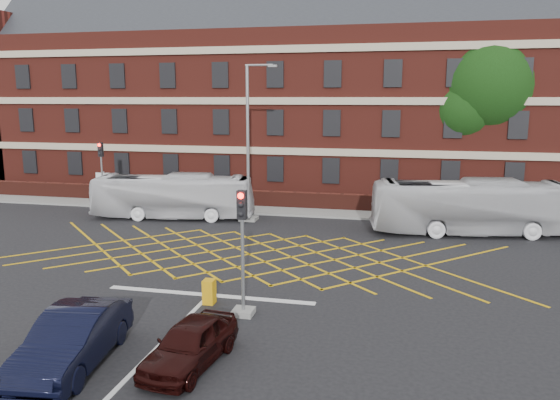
% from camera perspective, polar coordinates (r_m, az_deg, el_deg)
% --- Properties ---
extents(ground, '(120.00, 120.00, 0.00)m').
position_cam_1_polar(ground, '(23.89, -4.52, -7.01)').
color(ground, black).
rests_on(ground, ground).
extents(victorian_building, '(51.00, 12.17, 20.40)m').
position_cam_1_polar(victorian_building, '(44.22, 4.21, 11.42)').
color(victorian_building, '#5E2018').
rests_on(victorian_building, ground).
extents(boundary_wall, '(56.00, 0.50, 1.10)m').
position_cam_1_polar(boundary_wall, '(36.02, 1.55, -0.03)').
color(boundary_wall, '#461912').
rests_on(boundary_wall, ground).
extents(far_pavement, '(60.00, 3.00, 0.12)m').
position_cam_1_polar(far_pavement, '(35.15, 1.23, -1.12)').
color(far_pavement, slate).
rests_on(far_pavement, ground).
extents(box_junction_hatching, '(8.22, 8.22, 0.02)m').
position_cam_1_polar(box_junction_hatching, '(25.72, -3.21, -5.68)').
color(box_junction_hatching, '#CC990C').
rests_on(box_junction_hatching, ground).
extents(stop_line, '(8.00, 0.30, 0.02)m').
position_cam_1_polar(stop_line, '(20.76, -7.40, -9.81)').
color(stop_line, silver).
rests_on(stop_line, ground).
extents(centre_line, '(0.15, 14.00, 0.02)m').
position_cam_1_polar(centre_line, '(15.36, -16.10, -17.87)').
color(centre_line, silver).
rests_on(centre_line, ground).
extents(bus_left, '(9.91, 3.53, 2.70)m').
position_cam_1_polar(bus_left, '(33.64, -11.12, 0.39)').
color(bus_left, silver).
rests_on(bus_left, ground).
extents(bus_right, '(10.87, 4.03, 2.96)m').
position_cam_1_polar(bus_right, '(30.87, 19.43, -0.70)').
color(bus_right, '#BDBDC1').
rests_on(bus_right, ground).
extents(car_navy, '(2.19, 4.86, 1.55)m').
position_cam_1_polar(car_navy, '(16.32, -20.83, -13.42)').
color(car_navy, black).
rests_on(car_navy, ground).
extents(car_maroon, '(1.97, 3.87, 1.26)m').
position_cam_1_polar(car_maroon, '(15.59, -9.38, -14.58)').
color(car_maroon, black).
rests_on(car_maroon, ground).
extents(deciduous_tree, '(7.49, 7.19, 11.64)m').
position_cam_1_polar(deciduous_tree, '(40.53, 20.57, 10.42)').
color(deciduous_tree, black).
rests_on(deciduous_tree, ground).
extents(traffic_light_near, '(0.70, 0.70, 4.27)m').
position_cam_1_polar(traffic_light_near, '(18.31, -3.92, -6.77)').
color(traffic_light_near, slate).
rests_on(traffic_light_near, ground).
extents(traffic_light_far, '(0.70, 0.70, 4.27)m').
position_cam_1_polar(traffic_light_far, '(38.81, -18.07, 2.04)').
color(traffic_light_far, slate).
rests_on(traffic_light_far, ground).
extents(street_lamp, '(2.25, 1.00, 9.10)m').
position_cam_1_polar(street_lamp, '(32.19, -3.23, 3.34)').
color(street_lamp, slate).
rests_on(street_lamp, ground).
extents(direction_signs, '(1.10, 0.16, 2.20)m').
position_cam_1_polar(direction_signs, '(39.71, -17.95, 1.66)').
color(direction_signs, gray).
rests_on(direction_signs, ground).
extents(utility_cabinet, '(0.40, 0.43, 0.88)m').
position_cam_1_polar(utility_cabinet, '(19.84, -7.41, -9.48)').
color(utility_cabinet, '#D5970C').
rests_on(utility_cabinet, ground).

